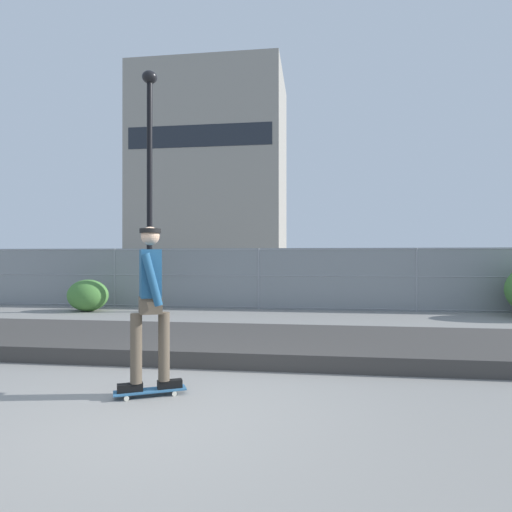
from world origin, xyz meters
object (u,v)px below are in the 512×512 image
at_px(skateboard, 150,391).
at_px(street_lamp, 150,162).
at_px(skater, 150,296).
at_px(parked_car_mid, 324,277).
at_px(shrub_left, 88,295).
at_px(parked_car_near, 168,276).

height_order(skateboard, street_lamp, street_lamp).
bearing_deg(skater, street_lamp, 111.59).
bearing_deg(parked_car_mid, street_lamp, -139.09).
distance_m(skateboard, street_lamp, 8.81).
height_order(skater, shrub_left, skater).
xyz_separation_m(parked_car_near, parked_car_mid, (6.04, -0.03, 0.00)).
bearing_deg(parked_car_mid, skateboard, -100.89).
distance_m(skater, parked_car_near, 12.21).
distance_m(skateboard, parked_car_near, 12.23).
bearing_deg(skateboard, shrub_left, 123.45).
bearing_deg(skateboard, street_lamp, 111.59).
xyz_separation_m(skater, shrub_left, (-4.68, 7.09, -0.67)).
distance_m(skater, street_lamp, 8.35).
bearing_deg(shrub_left, skater, -56.55).
relative_size(skater, parked_car_near, 0.42).
relative_size(skateboard, parked_car_mid, 0.18).
height_order(parked_car_near, shrub_left, parked_car_near).
height_order(street_lamp, parked_car_near, street_lamp).
relative_size(skateboard, shrub_left, 0.68).
bearing_deg(street_lamp, skater, -68.41).
distance_m(skater, parked_car_mid, 11.78).
distance_m(skateboard, shrub_left, 8.50).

